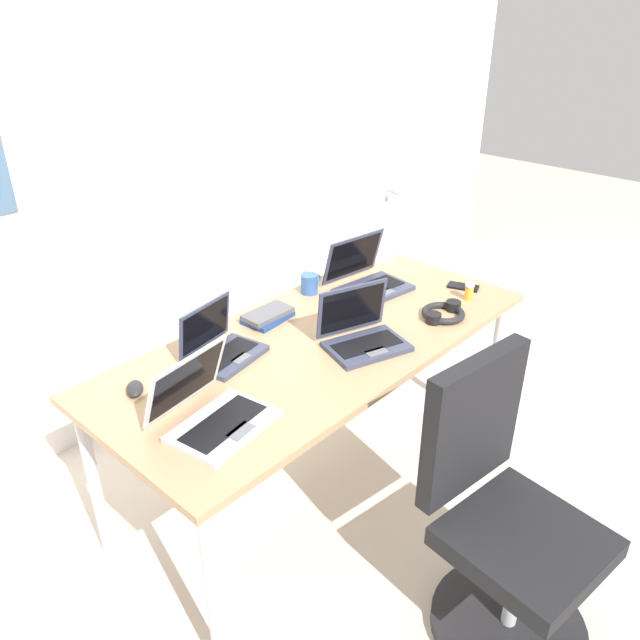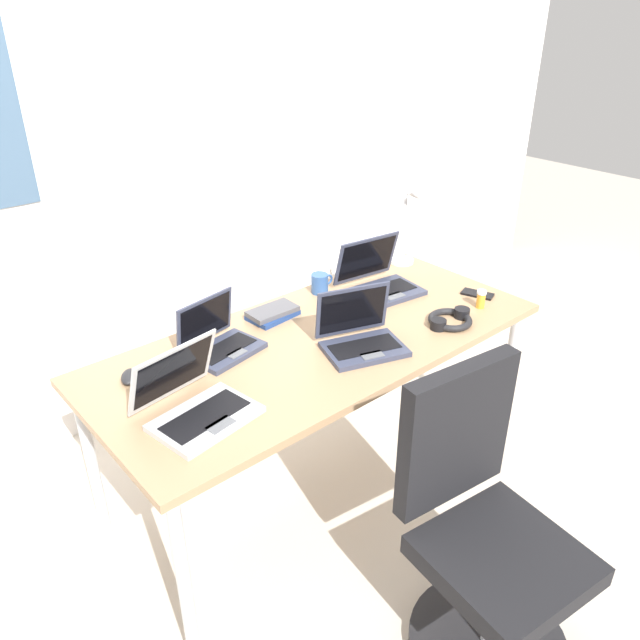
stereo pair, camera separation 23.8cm
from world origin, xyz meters
TOP-DOWN VIEW (x-y plane):
  - ground_plane at (0.00, 0.00)m, footprint 12.00×12.00m
  - wall_back at (-0.00, 1.10)m, footprint 6.00×0.13m
  - desk at (0.00, 0.00)m, footprint 1.80×0.80m
  - desk_lamp at (0.80, 0.28)m, footprint 0.12×0.18m
  - laptop_center at (-0.34, 0.17)m, footprint 0.30×0.25m
  - laptop_back_left at (0.07, -0.15)m, footprint 0.35×0.32m
  - laptop_by_keyboard at (0.48, 0.15)m, footprint 0.35×0.32m
  - laptop_mid_desk at (-0.62, -0.12)m, footprint 0.36×0.34m
  - computer_mouse at (-0.69, 0.20)m, footprint 0.10×0.11m
  - cell_phone at (0.78, -0.16)m, footprint 0.11×0.15m
  - headphones at (0.48, -0.25)m, footprint 0.21×0.18m
  - pill_bottle at (0.69, -0.25)m, footprint 0.04×0.04m
  - book_stack at (-0.03, 0.26)m, footprint 0.21×0.15m
  - coffee_mug at (0.27, 0.31)m, footprint 0.11×0.08m
  - office_chair at (-0.08, -0.88)m, footprint 0.52×0.57m

SIDE VIEW (x-z plane):
  - ground_plane at x=0.00m, z-range 0.00..0.00m
  - office_chair at x=-0.08m, z-range -0.09..0.88m
  - desk at x=0.00m, z-range 0.31..1.05m
  - cell_phone at x=0.78m, z-range 0.74..0.75m
  - headphones at x=0.48m, z-range 0.74..0.78m
  - computer_mouse at x=-0.69m, z-range 0.74..0.77m
  - book_stack at x=-0.03m, z-range 0.74..0.78m
  - pill_bottle at x=0.69m, z-range 0.74..0.82m
  - laptop_center at x=-0.34m, z-range 0.68..0.88m
  - coffee_mug at x=0.27m, z-range 0.74..0.83m
  - laptop_back_left at x=0.07m, z-range 0.67..0.90m
  - laptop_mid_desk at x=-0.62m, z-range 0.67..0.90m
  - laptop_by_keyboard at x=0.48m, z-range 0.67..0.90m
  - desk_lamp at x=0.80m, z-range 0.74..1.14m
  - wall_back at x=0.00m, z-range 0.00..2.60m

